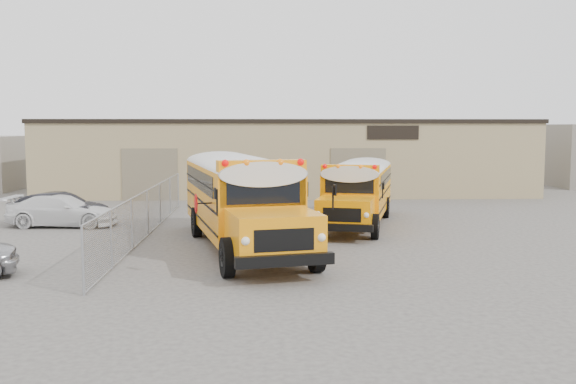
{
  "coord_description": "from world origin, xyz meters",
  "views": [
    {
      "loc": [
        -1.47,
        -21.93,
        4.23
      ],
      "look_at": [
        -0.49,
        3.87,
        1.6
      ],
      "focal_mm": 40.0,
      "sensor_mm": 36.0,
      "label": 1
    }
  ],
  "objects_px": {
    "school_bus_left": "(213,178)",
    "school_bus_right": "(370,177)",
    "tarp_bundle": "(280,223)",
    "car_dark": "(59,209)",
    "car_white": "(62,211)"
  },
  "relations": [
    {
      "from": "car_white",
      "to": "car_dark",
      "type": "distance_m",
      "value": 0.58
    },
    {
      "from": "school_bus_left",
      "to": "tarp_bundle",
      "type": "distance_m",
      "value": 7.44
    },
    {
      "from": "tarp_bundle",
      "to": "car_white",
      "type": "bearing_deg",
      "value": 151.37
    },
    {
      "from": "car_white",
      "to": "car_dark",
      "type": "height_order",
      "value": "car_dark"
    },
    {
      "from": "school_bus_left",
      "to": "car_dark",
      "type": "height_order",
      "value": "school_bus_left"
    },
    {
      "from": "school_bus_left",
      "to": "school_bus_right",
      "type": "height_order",
      "value": "school_bus_left"
    },
    {
      "from": "school_bus_left",
      "to": "car_dark",
      "type": "relative_size",
      "value": 2.75
    },
    {
      "from": "tarp_bundle",
      "to": "car_dark",
      "type": "xyz_separation_m",
      "value": [
        -9.46,
        5.51,
        -0.14
      ]
    },
    {
      "from": "school_bus_left",
      "to": "car_dark",
      "type": "xyz_separation_m",
      "value": [
        -6.57,
        -1.27,
        -1.2
      ]
    },
    {
      "from": "school_bus_right",
      "to": "tarp_bundle",
      "type": "distance_m",
      "value": 12.07
    },
    {
      "from": "school_bus_right",
      "to": "school_bus_left",
      "type": "bearing_deg",
      "value": -152.14
    },
    {
      "from": "school_bus_right",
      "to": "car_dark",
      "type": "bearing_deg",
      "value": -159.37
    },
    {
      "from": "school_bus_left",
      "to": "tarp_bundle",
      "type": "bearing_deg",
      "value": -66.87
    },
    {
      "from": "school_bus_right",
      "to": "tarp_bundle",
      "type": "xyz_separation_m",
      "value": [
        -5.01,
        -10.96,
        -0.77
      ]
    },
    {
      "from": "school_bus_right",
      "to": "car_dark",
      "type": "relative_size",
      "value": 2.33
    }
  ]
}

